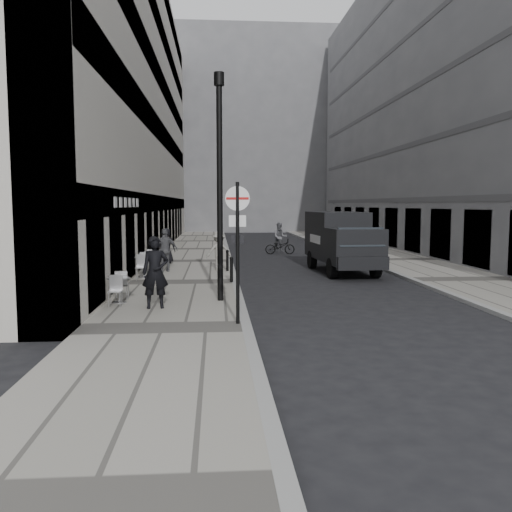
{
  "coord_description": "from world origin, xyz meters",
  "views": [
    {
      "loc": [
        -0.72,
        -10.06,
        3.03
      ],
      "look_at": [
        0.54,
        6.97,
        1.4
      ],
      "focal_mm": 38.0,
      "sensor_mm": 36.0,
      "label": 1
    }
  ],
  "objects_px": {
    "lamppost": "(220,176)",
    "panel_van": "(341,239)",
    "cyclist": "(280,242)",
    "walking_man": "(155,272)",
    "sign_post": "(238,233)"
  },
  "relations": [
    {
      "from": "lamppost",
      "to": "panel_van",
      "type": "height_order",
      "value": "lamppost"
    },
    {
      "from": "panel_van",
      "to": "cyclist",
      "type": "xyz_separation_m",
      "value": [
        -1.67,
        8.92,
        -0.76
      ]
    },
    {
      "from": "walking_man",
      "to": "cyclist",
      "type": "relative_size",
      "value": 1.05
    },
    {
      "from": "walking_man",
      "to": "sign_post",
      "type": "distance_m",
      "value": 3.32
    },
    {
      "from": "walking_man",
      "to": "panel_van",
      "type": "relative_size",
      "value": 0.35
    },
    {
      "from": "sign_post",
      "to": "cyclist",
      "type": "relative_size",
      "value": 1.79
    },
    {
      "from": "lamppost",
      "to": "cyclist",
      "type": "xyz_separation_m",
      "value": [
        3.76,
        16.33,
        -3.13
      ]
    },
    {
      "from": "walking_man",
      "to": "cyclist",
      "type": "bearing_deg",
      "value": 62.95
    },
    {
      "from": "panel_van",
      "to": "cyclist",
      "type": "bearing_deg",
      "value": 97.59
    },
    {
      "from": "walking_man",
      "to": "sign_post",
      "type": "bearing_deg",
      "value": -53.4
    },
    {
      "from": "sign_post",
      "to": "panel_van",
      "type": "bearing_deg",
      "value": 69.03
    },
    {
      "from": "panel_van",
      "to": "walking_man",
      "type": "bearing_deg",
      "value": -133.49
    },
    {
      "from": "walking_man",
      "to": "panel_van",
      "type": "height_order",
      "value": "panel_van"
    },
    {
      "from": "panel_van",
      "to": "cyclist",
      "type": "distance_m",
      "value": 9.1
    },
    {
      "from": "sign_post",
      "to": "lamppost",
      "type": "height_order",
      "value": "lamppost"
    }
  ]
}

